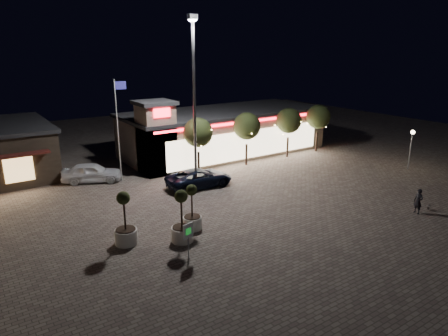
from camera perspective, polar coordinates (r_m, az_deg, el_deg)
ground at (r=23.09m, az=1.78°, el=-9.46°), size 90.00×90.00×0.00m
retail_building at (r=39.94m, az=-0.36°, el=5.23°), size 20.40×8.40×6.10m
floodlight_pole at (r=28.71m, az=-4.28°, el=10.36°), size 0.60×0.40×12.38m
flagpole at (r=31.96m, az=-14.85°, el=6.38°), size 0.95×0.10×8.00m
lamp_post_east at (r=38.03m, az=25.22°, el=3.41°), size 0.36×0.36×3.48m
string_tree_a at (r=32.81m, az=-3.73°, el=5.06°), size 2.42×2.42×4.79m
string_tree_b at (r=35.54m, az=3.28°, el=5.98°), size 2.42×2.42×4.79m
string_tree_c at (r=38.72m, az=9.23°, el=6.68°), size 2.42×2.42×4.79m
string_tree_d at (r=41.53m, az=13.31°, el=7.13°), size 2.42×2.42×4.79m
pickup_truck at (r=30.47m, az=-3.54°, el=-1.41°), size 5.21×2.56×1.42m
white_sedan at (r=33.20m, az=-18.37°, el=-0.61°), size 4.88×3.52×1.54m
pedestrian at (r=28.41m, az=26.00°, el=-4.30°), size 0.45×0.63×1.63m
dog at (r=29.47m, az=27.19°, el=-4.93°), size 0.44×0.30×0.24m
planter_left at (r=22.33m, az=-13.88°, el=-8.30°), size 1.22×1.22×3.01m
planter_mid at (r=22.09m, az=-6.02°, el=-8.17°), size 1.21×1.21×2.98m
planter_right at (r=23.50m, az=-4.56°, el=-6.75°), size 1.12×1.12×2.74m
valet_sign at (r=20.19m, az=-5.14°, el=-9.39°), size 0.62×0.19×1.89m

